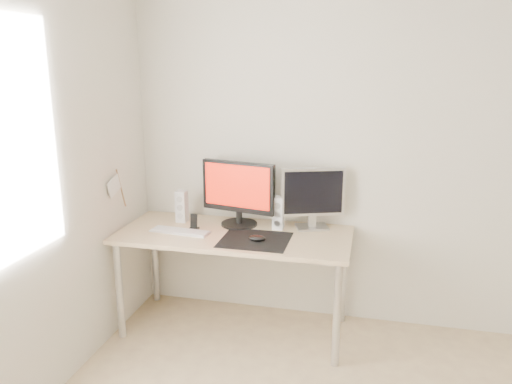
{
  "coord_description": "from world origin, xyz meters",
  "views": [
    {
      "loc": [
        -0.03,
        -1.75,
        1.86
      ],
      "look_at": [
        -0.79,
        1.45,
        1.01
      ],
      "focal_mm": 35.0,
      "sensor_mm": 36.0,
      "label": 1
    }
  ],
  "objects_px": {
    "mouse": "(257,238)",
    "keyboard": "(180,231)",
    "desk": "(234,243)",
    "speaker_left": "(182,206)",
    "main_monitor": "(238,191)",
    "phone_dock": "(194,225)",
    "speaker_right": "(278,213)",
    "second_monitor": "(313,195)"
  },
  "relations": [
    {
      "from": "second_monitor",
      "to": "keyboard",
      "type": "xyz_separation_m",
      "value": [
        -0.87,
        -0.3,
        -0.23
      ]
    },
    {
      "from": "desk",
      "to": "second_monitor",
      "type": "relative_size",
      "value": 3.66
    },
    {
      "from": "main_monitor",
      "to": "phone_dock",
      "type": "bearing_deg",
      "value": -150.24
    },
    {
      "from": "keyboard",
      "to": "phone_dock",
      "type": "relative_size",
      "value": 3.81
    },
    {
      "from": "speaker_right",
      "to": "desk",
      "type": "bearing_deg",
      "value": -150.66
    },
    {
      "from": "main_monitor",
      "to": "keyboard",
      "type": "xyz_separation_m",
      "value": [
        -0.35,
        -0.24,
        -0.25
      ]
    },
    {
      "from": "second_monitor",
      "to": "speaker_left",
      "type": "relative_size",
      "value": 1.89
    },
    {
      "from": "mouse",
      "to": "main_monitor",
      "type": "relative_size",
      "value": 0.21
    },
    {
      "from": "mouse",
      "to": "phone_dock",
      "type": "height_order",
      "value": "phone_dock"
    },
    {
      "from": "mouse",
      "to": "speaker_right",
      "type": "height_order",
      "value": "speaker_right"
    },
    {
      "from": "second_monitor",
      "to": "phone_dock",
      "type": "relative_size",
      "value": 3.88
    },
    {
      "from": "main_monitor",
      "to": "second_monitor",
      "type": "bearing_deg",
      "value": 6.84
    },
    {
      "from": "mouse",
      "to": "desk",
      "type": "bearing_deg",
      "value": 144.84
    },
    {
      "from": "desk",
      "to": "speaker_left",
      "type": "bearing_deg",
      "value": 160.26
    },
    {
      "from": "mouse",
      "to": "second_monitor",
      "type": "xyz_separation_m",
      "value": [
        0.31,
        0.36,
        0.22
      ]
    },
    {
      "from": "speaker_left",
      "to": "keyboard",
      "type": "height_order",
      "value": "speaker_left"
    },
    {
      "from": "speaker_right",
      "to": "phone_dock",
      "type": "relative_size",
      "value": 2.05
    },
    {
      "from": "mouse",
      "to": "second_monitor",
      "type": "distance_m",
      "value": 0.53
    },
    {
      "from": "main_monitor",
      "to": "second_monitor",
      "type": "distance_m",
      "value": 0.52
    },
    {
      "from": "speaker_right",
      "to": "speaker_left",
      "type": "bearing_deg",
      "value": 179.86
    },
    {
      "from": "desk",
      "to": "keyboard",
      "type": "xyz_separation_m",
      "value": [
        -0.37,
        -0.08,
        0.09
      ]
    },
    {
      "from": "speaker_left",
      "to": "phone_dock",
      "type": "xyz_separation_m",
      "value": [
        0.15,
        -0.16,
        -0.08
      ]
    },
    {
      "from": "speaker_right",
      "to": "keyboard",
      "type": "xyz_separation_m",
      "value": [
        -0.64,
        -0.23,
        -0.11
      ]
    },
    {
      "from": "mouse",
      "to": "second_monitor",
      "type": "height_order",
      "value": "second_monitor"
    },
    {
      "from": "speaker_right",
      "to": "keyboard",
      "type": "bearing_deg",
      "value": -160.07
    },
    {
      "from": "phone_dock",
      "to": "mouse",
      "type": "bearing_deg",
      "value": -16.07
    },
    {
      "from": "mouse",
      "to": "speaker_left",
      "type": "bearing_deg",
      "value": 155.08
    },
    {
      "from": "mouse",
      "to": "keyboard",
      "type": "bearing_deg",
      "value": 173.86
    },
    {
      "from": "mouse",
      "to": "speaker_left",
      "type": "relative_size",
      "value": 0.49
    },
    {
      "from": "main_monitor",
      "to": "keyboard",
      "type": "height_order",
      "value": "main_monitor"
    },
    {
      "from": "mouse",
      "to": "main_monitor",
      "type": "bearing_deg",
      "value": 124.56
    },
    {
      "from": "desk",
      "to": "phone_dock",
      "type": "relative_size",
      "value": 14.19
    },
    {
      "from": "speaker_left",
      "to": "phone_dock",
      "type": "bearing_deg",
      "value": -46.21
    },
    {
      "from": "phone_dock",
      "to": "speaker_right",
      "type": "bearing_deg",
      "value": 15.02
    },
    {
      "from": "main_monitor",
      "to": "speaker_left",
      "type": "xyz_separation_m",
      "value": [
        -0.43,
        -0.01,
        -0.14
      ]
    },
    {
      "from": "main_monitor",
      "to": "speaker_right",
      "type": "xyz_separation_m",
      "value": [
        0.29,
        -0.01,
        -0.14
      ]
    },
    {
      "from": "mouse",
      "to": "desk",
      "type": "distance_m",
      "value": 0.26
    },
    {
      "from": "desk",
      "to": "speaker_left",
      "type": "relative_size",
      "value": 6.91
    },
    {
      "from": "desk",
      "to": "speaker_right",
      "type": "distance_m",
      "value": 0.37
    },
    {
      "from": "mouse",
      "to": "phone_dock",
      "type": "xyz_separation_m",
      "value": [
        -0.49,
        0.14,
        0.01
      ]
    },
    {
      "from": "desk",
      "to": "phone_dock",
      "type": "height_order",
      "value": "phone_dock"
    },
    {
      "from": "mouse",
      "to": "keyboard",
      "type": "relative_size",
      "value": 0.26
    }
  ]
}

